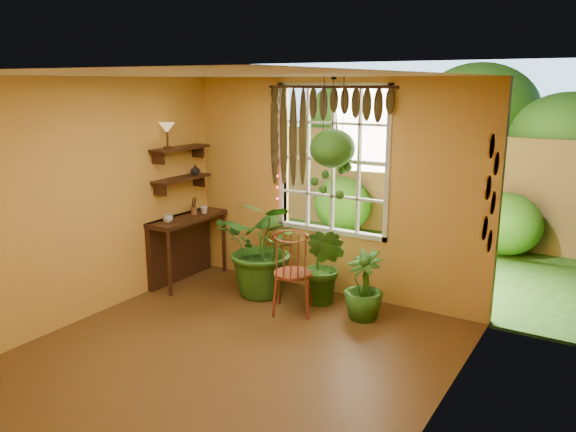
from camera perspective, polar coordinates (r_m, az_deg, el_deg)
name	(u,v)px	position (r m, az deg, el deg)	size (l,w,h in m)	color
floor	(222,363)	(5.63, -6.71, -14.60)	(4.50, 4.50, 0.00)	brown
ceiling	(213,75)	(4.97, -7.59, 14.05)	(4.50, 4.50, 0.00)	white
wall_back	(331,188)	(6.99, 4.43, 2.81)	(4.00, 4.00, 0.00)	gold
wall_left	(73,203)	(6.54, -20.97, 1.21)	(4.50, 4.50, 0.00)	gold
wall_right	(435,264)	(4.23, 14.69, -4.75)	(4.50, 4.50, 0.00)	gold
window	(333,160)	(6.96, 4.60, 5.68)	(1.52, 0.10, 1.86)	silver
valance_vine	(323,113)	(6.84, 3.58, 10.42)	(1.70, 0.12, 1.10)	#3C2210
string_lights	(277,153)	(7.25, -1.11, 6.43)	(0.03, 0.03, 1.54)	#FF2633
wall_plates	(489,195)	(5.88, 19.78, 1.98)	(0.04, 0.32, 1.10)	beige
counter_ledge	(182,240)	(7.72, -10.67, -2.45)	(0.40, 1.20, 0.90)	#3C2210
shelf_lower	(182,179)	(7.51, -10.76, 3.74)	(0.25, 0.90, 0.04)	#3C2210
shelf_upper	(180,148)	(7.45, -10.90, 6.78)	(0.25, 0.90, 0.04)	#3C2210
backyard	(454,155)	(11.20, 16.47, 5.99)	(14.00, 10.00, 12.00)	#1F5016
windsor_chair	(293,285)	(6.56, 0.46, -6.98)	(0.59, 0.60, 1.20)	brown
potted_plant_left	(265,247)	(7.02, -2.34, -3.13)	(1.14, 0.99, 1.26)	#1F4D14
potted_plant_mid	(324,266)	(6.76, 3.70, -5.11)	(0.54, 0.43, 0.98)	#1F4D14
potted_plant_right	(364,285)	(6.44, 7.69, -6.99)	(0.45, 0.45, 0.80)	#1F4D14
hanging_basket	(333,151)	(6.67, 4.54, 6.55)	(0.54, 0.54, 1.42)	black
cup_a	(168,219)	(7.26, -12.09, -0.29)	(0.12, 0.12, 0.10)	silver
cup_b	(204,210)	(7.68, -8.51, 0.61)	(0.10, 0.10, 0.10)	beige
brush_jar	(194,206)	(7.63, -9.56, 1.01)	(0.08, 0.08, 0.30)	brown
shelf_vase	(195,170)	(7.69, -9.40, 4.67)	(0.13, 0.13, 0.14)	#B2AD99
tiffany_lamp	(167,130)	(7.24, -12.20, 8.58)	(0.20, 0.20, 0.33)	#533717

